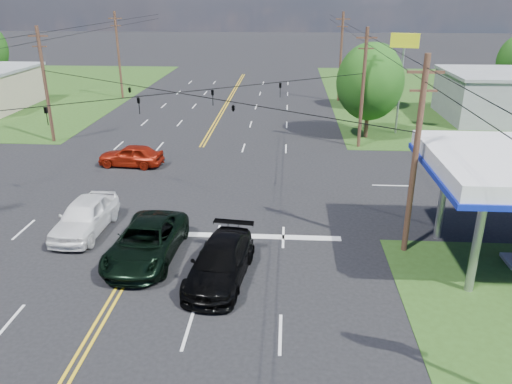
# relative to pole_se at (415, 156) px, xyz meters

# --- Properties ---
(ground) EXTENTS (280.00, 280.00, 0.00)m
(ground) POSITION_rel_pole_se_xyz_m (-13.00, 9.00, -4.92)
(ground) COLOR black
(ground) RESTS_ON ground
(stop_bar) EXTENTS (10.00, 0.50, 0.02)m
(stop_bar) POSITION_rel_pole_se_xyz_m (-8.00, 1.00, -4.92)
(stop_bar) COLOR silver
(stop_bar) RESTS_ON ground
(pole_se) EXTENTS (1.60, 0.28, 9.50)m
(pole_se) POSITION_rel_pole_se_xyz_m (0.00, 0.00, 0.00)
(pole_se) COLOR #3F271A
(pole_se) RESTS_ON ground
(pole_nw) EXTENTS (1.60, 0.28, 9.50)m
(pole_nw) POSITION_rel_pole_se_xyz_m (-26.00, 18.00, 0.00)
(pole_nw) COLOR #3F271A
(pole_nw) RESTS_ON ground
(pole_ne) EXTENTS (1.60, 0.28, 9.50)m
(pole_ne) POSITION_rel_pole_se_xyz_m (0.00, 18.00, 0.00)
(pole_ne) COLOR #3F271A
(pole_ne) RESTS_ON ground
(pole_left_far) EXTENTS (1.60, 0.28, 10.00)m
(pole_left_far) POSITION_rel_pole_se_xyz_m (-26.00, 37.00, 0.25)
(pole_left_far) COLOR #3F271A
(pole_left_far) RESTS_ON ground
(pole_right_far) EXTENTS (1.60, 0.28, 10.00)m
(pole_right_far) POSITION_rel_pole_se_xyz_m (0.00, 37.00, 0.25)
(pole_right_far) COLOR #3F271A
(pole_right_far) RESTS_ON ground
(span_wire_signals) EXTENTS (26.00, 18.00, 1.13)m
(span_wire_signals) POSITION_rel_pole_se_xyz_m (-13.00, 9.00, 1.08)
(span_wire_signals) COLOR black
(span_wire_signals) RESTS_ON ground
(power_lines) EXTENTS (26.04, 100.00, 0.64)m
(power_lines) POSITION_rel_pole_se_xyz_m (-13.00, 7.00, 3.68)
(power_lines) COLOR black
(power_lines) RESTS_ON ground
(tree_right_a) EXTENTS (5.70, 5.70, 8.18)m
(tree_right_a) POSITION_rel_pole_se_xyz_m (1.00, 21.00, -0.05)
(tree_right_a) COLOR #3F271A
(tree_right_a) RESTS_ON ground
(tree_right_b) EXTENTS (4.94, 4.94, 7.09)m
(tree_right_b) POSITION_rel_pole_se_xyz_m (3.50, 33.00, -0.70)
(tree_right_b) COLOR #3F271A
(tree_right_b) RESTS_ON ground
(pickup_dkgreen) EXTENTS (3.17, 6.38, 1.74)m
(pickup_dkgreen) POSITION_rel_pole_se_xyz_m (-12.50, -1.60, -4.05)
(pickup_dkgreen) COLOR black
(pickup_dkgreen) RESTS_ON ground
(suv_black) EXTENTS (3.00, 5.99, 1.67)m
(suv_black) POSITION_rel_pole_se_xyz_m (-8.73, -3.24, -4.08)
(suv_black) COLOR black
(suv_black) RESTS_ON ground
(pickup_white) EXTENTS (2.37, 5.48, 1.84)m
(pickup_white) POSITION_rel_pole_se_xyz_m (-16.50, 1.00, -4.00)
(pickup_white) COLOR white
(pickup_white) RESTS_ON ground
(sedan_red) EXTENTS (4.85, 2.29, 1.60)m
(sedan_red) POSITION_rel_pole_se_xyz_m (-17.35, 11.94, -4.11)
(sedan_red) COLOR #981C0B
(sedan_red) RESTS_ON ground
(sedan_far) EXTENTS (4.91, 2.36, 1.38)m
(sedan_far) POSITION_rel_pole_se_xyz_m (7.69, 14.50, -4.23)
(sedan_far) COLOR #9F9FA4
(sedan_far) RESTS_ON ground
(polesign_ne) EXTENTS (2.35, 1.02, 8.73)m
(polesign_ne) POSITION_rel_pole_se_xyz_m (3.90, 22.58, 1.99)
(polesign_ne) COLOR #A5A5AA
(polesign_ne) RESTS_ON ground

